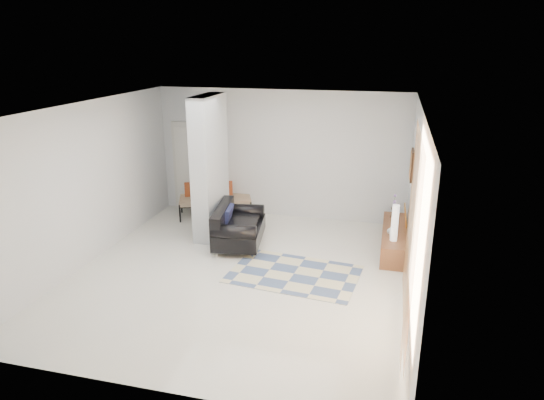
# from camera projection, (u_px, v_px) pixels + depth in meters

# --- Properties ---
(floor) EXTENTS (6.00, 6.00, 0.00)m
(floor) POSITION_uv_depth(u_px,v_px,m) (240.00, 273.00, 8.24)
(floor) COLOR white
(floor) RESTS_ON ground
(ceiling) EXTENTS (6.00, 6.00, 0.00)m
(ceiling) POSITION_uv_depth(u_px,v_px,m) (236.00, 108.00, 7.36)
(ceiling) COLOR white
(ceiling) RESTS_ON wall_back
(wall_back) EXTENTS (6.00, 0.00, 6.00)m
(wall_back) POSITION_uv_depth(u_px,v_px,m) (280.00, 155.00, 10.56)
(wall_back) COLOR silver
(wall_back) RESTS_ON ground
(wall_front) EXTENTS (6.00, 0.00, 6.00)m
(wall_front) POSITION_uv_depth(u_px,v_px,m) (149.00, 280.00, 5.04)
(wall_front) COLOR silver
(wall_front) RESTS_ON ground
(wall_left) EXTENTS (0.00, 6.00, 6.00)m
(wall_left) POSITION_uv_depth(u_px,v_px,m) (88.00, 183.00, 8.44)
(wall_left) COLOR silver
(wall_left) RESTS_ON ground
(wall_right) EXTENTS (0.00, 6.00, 6.00)m
(wall_right) POSITION_uv_depth(u_px,v_px,m) (415.00, 209.00, 7.16)
(wall_right) COLOR silver
(wall_right) RESTS_ON ground
(partition_column) EXTENTS (0.35, 1.20, 2.80)m
(partition_column) POSITION_uv_depth(u_px,v_px,m) (210.00, 167.00, 9.53)
(partition_column) COLOR #B4B8BC
(partition_column) RESTS_ON floor
(hallway_door) EXTENTS (0.85, 0.06, 2.04)m
(hallway_door) POSITION_uv_depth(u_px,v_px,m) (191.00, 166.00, 11.13)
(hallway_door) COLOR beige
(hallway_door) RESTS_ON floor
(curtain) EXTENTS (0.00, 2.55, 2.55)m
(curtain) POSITION_uv_depth(u_px,v_px,m) (411.00, 234.00, 6.11)
(curtain) COLOR orange
(curtain) RESTS_ON wall_right
(wall_art) EXTENTS (0.04, 0.45, 0.55)m
(wall_art) POSITION_uv_depth(u_px,v_px,m) (412.00, 165.00, 8.66)
(wall_art) COLOR black
(wall_art) RESTS_ON wall_right
(media_console) EXTENTS (0.45, 1.95, 0.80)m
(media_console) POSITION_uv_depth(u_px,v_px,m) (394.00, 239.00, 9.16)
(media_console) COLOR brown
(media_console) RESTS_ON floor
(loveseat) EXTENTS (1.04, 1.55, 0.76)m
(loveseat) POSITION_uv_depth(u_px,v_px,m) (236.00, 227.00, 9.33)
(loveseat) COLOR silver
(loveseat) RESTS_ON floor
(daybed) EXTENTS (1.71, 1.18, 0.77)m
(daybed) POSITION_uv_depth(u_px,v_px,m) (214.00, 198.00, 10.85)
(daybed) COLOR black
(daybed) RESTS_ON floor
(area_rug) EXTENTS (2.27, 1.65, 0.01)m
(area_rug) POSITION_uv_depth(u_px,v_px,m) (294.00, 274.00, 8.21)
(area_rug) COLOR beige
(area_rug) RESTS_ON floor
(cylinder_lamp) EXTENTS (0.12, 0.12, 0.66)m
(cylinder_lamp) POSITION_uv_depth(u_px,v_px,m) (395.00, 223.00, 8.49)
(cylinder_lamp) COLOR white
(cylinder_lamp) RESTS_ON media_console
(bronze_figurine) EXTENTS (0.12, 0.12, 0.22)m
(bronze_figurine) POSITION_uv_depth(u_px,v_px,m) (393.00, 212.00, 9.68)
(bronze_figurine) COLOR #332216
(bronze_figurine) RESTS_ON media_console
(vase) EXTENTS (0.21, 0.21, 0.19)m
(vase) POSITION_uv_depth(u_px,v_px,m) (392.00, 230.00, 8.80)
(vase) COLOR white
(vase) RESTS_ON media_console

